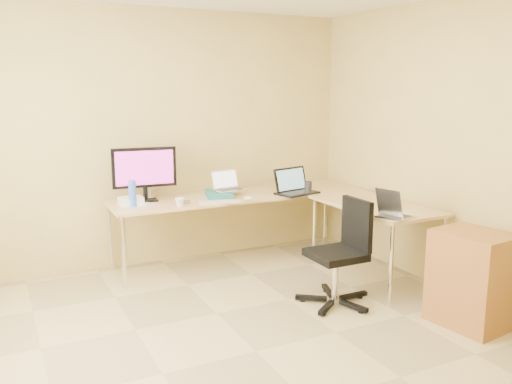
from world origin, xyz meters
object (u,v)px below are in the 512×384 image
water_bottle (132,194)px  cabinet (472,280)px  laptop_center (229,181)px  mug (180,202)px  desk_fan (149,185)px  desk_main (239,228)px  keyboard (220,202)px  laptop_return (396,205)px  monitor (145,174)px  desk_return (374,241)px  laptop_black (297,181)px  office_chair (336,247)px

water_bottle → cabinet: bearing=-45.0°
laptop_center → mug: 0.67m
desk_fan → cabinet: bearing=-69.1°
desk_main → keyboard: keyboard is taller
laptop_center → mug: laptop_center is taller
desk_main → laptop_return: size_ratio=8.43×
monitor → cabinet: bearing=-45.3°
mug → desk_fan: size_ratio=0.33×
desk_return → laptop_return: size_ratio=4.13×
laptop_center → cabinet: bearing=-72.1°
laptop_black → keyboard: laptop_black is taller
mug → desk_fan: (-0.15, 0.50, 0.09)m
keyboard → cabinet: 2.33m
monitor → office_chair: 1.98m
water_bottle → laptop_return: 2.37m
laptop_black → laptop_center: bearing=149.4°
desk_main → cabinet: cabinet is taller
desk_main → keyboard: 0.58m
desk_return → keyboard: keyboard is taller
desk_main → laptop_return: bearing=-62.9°
laptop_center → cabinet: laptop_center is taller
keyboard → laptop_return: bearing=-32.2°
cabinet → water_bottle: bearing=127.8°
desk_fan → office_chair: size_ratio=0.30×
water_bottle → keyboard: bearing=-14.3°
mug → laptop_black: bearing=2.3°
monitor → keyboard: monitor is taller
laptop_black → office_chair: 1.23m
mug → office_chair: office_chair is taller
desk_return → keyboard: size_ratio=3.26×
laptop_return → cabinet: 0.85m
laptop_return → cabinet: laptop_return is taller
mug → water_bottle: (-0.39, 0.20, 0.08)m
laptop_return → desk_fan: bearing=30.5°
laptop_center → laptop_black: bearing=-26.1°
desk_fan → laptop_center: bearing=-34.2°
mug → cabinet: mug is taller
water_bottle → laptop_black: bearing=-5.0°
mug → desk_fan: 0.52m
desk_main → laptop_center: size_ratio=8.44×
monitor → laptop_return: (1.73, -1.62, -0.16)m
laptop_center → office_chair: laptop_center is taller
laptop_black → water_bottle: size_ratio=1.73×
laptop_black → desk_fan: size_ratio=1.57×
office_chair → laptop_return: bearing=-13.7°
desk_fan → mug: bearing=-90.5°
laptop_return → water_bottle: bearing=39.8°
desk_main → mug: 0.89m
monitor → keyboard: bearing=-28.3°
laptop_center → water_bottle: (-1.00, -0.06, -0.04)m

